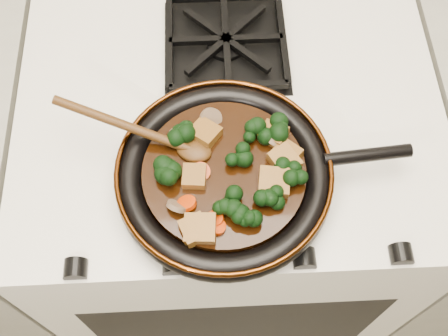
{
  "coord_description": "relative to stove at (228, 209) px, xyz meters",
  "views": [
    {
      "loc": [
        -0.04,
        1.15,
        1.74
      ],
      "look_at": [
        -0.02,
        1.54,
        0.97
      ],
      "focal_mm": 45.0,
      "sensor_mm": 36.0,
      "label": 1
    }
  ],
  "objects": [
    {
      "name": "carrot_coin_0",
      "position": [
        -0.05,
        -0.15,
        0.51
      ],
      "size": [
        0.03,
        0.03,
        0.02
      ],
      "primitive_type": "cylinder",
      "rotation": [
        0.29,
        0.12,
        0.0
      ],
      "color": "#C83305",
      "rests_on": "braising_sauce"
    },
    {
      "name": "mushroom_slice_2",
      "position": [
        -0.09,
        -0.21,
        0.52
      ],
      "size": [
        0.04,
        0.04,
        0.03
      ],
      "primitive_type": "cylinder",
      "rotation": [
        0.91,
        0.0,
        2.63
      ],
      "color": "brown",
      "rests_on": "braising_sauce"
    },
    {
      "name": "broccoli_floret_9",
      "position": [
        0.06,
        -0.09,
        0.52
      ],
      "size": [
        0.09,
        0.08,
        0.07
      ],
      "primitive_type": null,
      "rotation": [
        0.18,
        0.25,
        0.71
      ],
      "color": "black",
      "rests_on": "braising_sauce"
    },
    {
      "name": "tofu_cube_7",
      "position": [
        -0.06,
        -0.25,
        0.52
      ],
      "size": [
        0.05,
        0.05,
        0.02
      ],
      "primitive_type": "cube",
      "rotation": [
        -0.06,
        -0.01,
        1.96
      ],
      "color": "brown",
      "rests_on": "braising_sauce"
    },
    {
      "name": "carrot_coin_3",
      "position": [
        -0.03,
        -0.24,
        0.51
      ],
      "size": [
        0.03,
        0.03,
        0.01
      ],
      "primitive_type": "cylinder",
      "rotation": [
        -0.1,
        0.2,
        0.0
      ],
      "color": "#C83305",
      "rests_on": "braising_sauce"
    },
    {
      "name": "broccoli_floret_8",
      "position": [
        0.03,
        -0.09,
        0.52
      ],
      "size": [
        0.08,
        0.08,
        0.07
      ],
      "primitive_type": null,
      "rotation": [
        0.1,
        0.09,
        2.0
      ],
      "color": "black",
      "rests_on": "braising_sauce"
    },
    {
      "name": "stove",
      "position": [
        0.0,
        0.0,
        0.0
      ],
      "size": [
        0.76,
        0.6,
        0.9
      ],
      "primitive_type": "cube",
      "color": "white",
      "rests_on": "ground"
    },
    {
      "name": "tofu_cube_0",
      "position": [
        0.06,
        -0.18,
        0.52
      ],
      "size": [
        0.05,
        0.05,
        0.03
      ],
      "primitive_type": "cube",
      "rotation": [
        0.04,
        -0.06,
        1.43
      ],
      "color": "brown",
      "rests_on": "braising_sauce"
    },
    {
      "name": "mushroom_slice_3",
      "position": [
        -0.09,
        -0.09,
        0.52
      ],
      "size": [
        0.03,
        0.04,
        0.03
      ],
      "primitive_type": "cylinder",
      "rotation": [
        0.91,
        0.0,
        1.74
      ],
      "color": "brown",
      "rests_on": "braising_sauce"
    },
    {
      "name": "tofu_cube_2",
      "position": [
        0.08,
        -0.14,
        0.52
      ],
      "size": [
        0.06,
        0.06,
        0.03
      ],
      "primitive_type": "cube",
      "rotation": [
        -0.02,
        -0.1,
        2.13
      ],
      "color": "brown",
      "rests_on": "braising_sauce"
    },
    {
      "name": "tofu_cube_4",
      "position": [
        0.06,
        -0.09,
        0.52
      ],
      "size": [
        0.05,
        0.05,
        0.03
      ],
      "primitive_type": "cube",
      "rotation": [
        0.01,
        0.09,
        2.61
      ],
      "color": "brown",
      "rests_on": "braising_sauce"
    },
    {
      "name": "braising_sauce",
      "position": [
        -0.02,
        -0.15,
        0.5
      ],
      "size": [
        0.26,
        0.26,
        0.02
      ],
      "primitive_type": "cylinder",
      "color": "black",
      "rests_on": "skillet"
    },
    {
      "name": "tofu_cube_3",
      "position": [
        0.08,
        -0.13,
        0.52
      ],
      "size": [
        0.06,
        0.05,
        0.02
      ],
      "primitive_type": "cube",
      "rotation": [
        -0.07,
        -0.02,
        0.81
      ],
      "color": "brown",
      "rests_on": "braising_sauce"
    },
    {
      "name": "mushroom_slice_0",
      "position": [
        0.06,
        -0.1,
        0.52
      ],
      "size": [
        0.04,
        0.04,
        0.03
      ],
      "primitive_type": "cylinder",
      "rotation": [
        0.9,
        0.0,
        2.32
      ],
      "color": "brown",
      "rests_on": "braising_sauce"
    },
    {
      "name": "broccoli_floret_1",
      "position": [
        -0.1,
        -0.16,
        0.52
      ],
      "size": [
        0.09,
        0.09,
        0.06
      ],
      "primitive_type": null,
      "rotation": [
        0.11,
        -0.17,
        2.19
      ],
      "color": "black",
      "rests_on": "braising_sauce"
    },
    {
      "name": "burner_grate_front",
      "position": [
        0.0,
        -0.14,
        0.46
      ],
      "size": [
        0.23,
        0.23,
        0.03
      ],
      "primitive_type": null,
      "color": "black",
      "rests_on": "stove"
    },
    {
      "name": "carrot_coin_1",
      "position": [
        -0.08,
        -0.2,
        0.51
      ],
      "size": [
        0.03,
        0.03,
        0.02
      ],
      "primitive_type": "cylinder",
      "rotation": [
        -0.34,
        -0.21,
        0.0
      ],
      "color": "#C83305",
      "rests_on": "braising_sauce"
    },
    {
      "name": "tofu_cube_5",
      "position": [
        -0.04,
        -0.09,
        0.52
      ],
      "size": [
        0.06,
        0.06,
        0.03
      ],
      "primitive_type": "cube",
      "rotation": [
        -0.03,
        0.12,
        0.9
      ],
      "color": "brown",
      "rests_on": "braising_sauce"
    },
    {
      "name": "carrot_coin_2",
      "position": [
        -0.03,
        -0.23,
        0.51
      ],
      "size": [
        0.03,
        0.03,
        0.01
      ],
      "primitive_type": "cylinder",
      "rotation": [
        -0.05,
        -0.24,
        0.0
      ],
      "color": "#C83305",
      "rests_on": "braising_sauce"
    },
    {
      "name": "broccoli_floret_3",
      "position": [
        -0.1,
        -0.16,
        0.52
      ],
      "size": [
        0.07,
        0.08,
        0.07
      ],
      "primitive_type": null,
      "rotation": [
        -0.2,
        0.08,
        0.21
      ],
      "color": "black",
      "rests_on": "braising_sauce"
    },
    {
      "name": "broccoli_floret_6",
      "position": [
        -0.09,
        -0.08,
        0.52
      ],
      "size": [
        0.07,
        0.08,
        0.06
      ],
      "primitive_type": null,
      "rotation": [
        0.07,
        0.19,
        1.83
      ],
      "color": "black",
      "rests_on": "braising_sauce"
    },
    {
      "name": "broccoli_floret_0",
      "position": [
        0.05,
        -0.21,
        0.52
      ],
      "size": [
        0.07,
        0.07,
        0.05
      ],
      "primitive_type": null,
      "rotation": [
        -0.05,
        -0.01,
        1.84
      ],
      "color": "black",
      "rests_on": "braising_sauce"
    },
    {
      "name": "wooden_spoon",
      "position": [
        -0.12,
        -0.1,
        0.53
      ],
      "size": [
        0.15,
        0.07,
        0.23
      ],
      "rotation": [
        0.0,
        0.0,
        2.83
      ],
      "color": "#45280E",
      "rests_on": "braising_sauce"
    },
    {
      "name": "broccoli_floret_7",
      "position": [
        0.08,
        -0.16,
        0.52
      ],
      "size": [
        0.07,
        0.08,
        0.07
      ],
      "primitive_type": null,
      "rotation": [
        -0.19,
        -0.18,
        1.89
      ],
      "color": "black",
      "rests_on": "braising_sauce"
    },
    {
      "name": "broccoli_floret_4",
      "position": [
        0.0,
        -0.14,
        0.52
      ],
      "size": [
        0.08,
        0.08,
        0.06
      ],
      "primitive_type": null,
      "rotation": [
        -0.09,
        0.03,
        0.59
      ],
      "color": "black",
      "rests_on": "braising_sauce"
    },
    {
      "name": "broccoli_floret_2",
      "position": [
        0.01,
        -0.24,
        0.52
      ],
      "size": [
        0.07,
        0.07,
        0.06
      ],
      "primitive_type": null,
      "rotation": [
        0.19,
        -0.07,
        1.46
      ],
      "color": "black",
      "rests_on": "braising_sauce"
    },
    {
      "name": "broccoli_floret_5",
      "position": [
        -0.01,
        -0.21,
        0.52
      ],
      "size": [
        0.07,
        0.08,
        0.06
      ],
      "primitive_type": null,
      "rotation": [
        0.03,
        -0.23,
        1.3
      ],
      "color": "black",
      "rests_on": "braising_sauce"
    },
    {
      "name": "tofu_cube_1",
      "position": [
        -0.06,
        -0.25,
        0.52
      ],
      "size": [
        0.05,
        0.05,
        0.03
      ],
      "primitive_type": "cube",
      "rotation": [
        -0.08,
        -0.1,
        1.5
      ],
      "color": "brown",
      "rests_on": "braising_sauce"
    },
    {
      "name": "skillet",
      "position": [
        -0.02,
        -0.15,
        0.49
      ],
      "size": [
        0.47,
        0.34,
        0.05
      ],
      "rotation": [
        0.0,
        0.0,
        0.08
      ],
      "color": "black",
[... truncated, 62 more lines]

